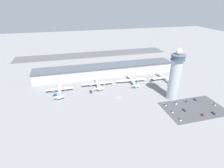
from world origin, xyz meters
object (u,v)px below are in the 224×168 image
airplane_gate_alpha (60,89)px  car_black_suv (195,100)px  service_truck_catering (55,95)px  airplane_gate_charlie (132,80)px  car_white_wagon (172,111)px  airplane_gate_bravo (98,83)px  airplane_gate_delta (164,77)px  car_blue_compact (202,115)px  car_navy_sedan (213,113)px  car_red_hatchback (184,110)px  car_maroon_suv (175,103)px  car_silver_sedan (214,104)px  control_tower (175,76)px  service_truck_fuel (151,81)px  car_green_van (165,105)px  service_truck_baggage (91,92)px  car_yellow_taxi (186,102)px  car_grey_coupe (180,119)px

airplane_gate_alpha → car_black_suv: 160.24m
airplane_gate_alpha → service_truck_catering: size_ratio=7.05×
airplane_gate_charlie → car_white_wagon: size_ratio=9.18×
airplane_gate_bravo → airplane_gate_delta: (94.68, -5.11, -0.19)m
car_blue_compact → car_navy_sedan: (12.80, 0.07, -0.06)m
service_truck_catering → car_red_hatchback: (129.30, -64.29, -0.58)m
airplane_gate_charlie → car_navy_sedan: 103.82m
car_blue_compact → car_red_hatchback: car_blue_compact is taller
car_maroon_suv → car_red_hatchback: car_maroon_suv is taller
airplane_gate_alpha → car_red_hatchback: airplane_gate_alpha is taller
car_blue_compact → car_silver_sedan: bearing=27.2°
control_tower → car_maroon_suv: (-2.44, -11.96, -27.66)m
car_maroon_suv → service_truck_fuel: bearing=89.1°
airplane_gate_delta → airplane_gate_charlie: bearing=175.6°
car_navy_sedan → car_red_hatchback: bearing=154.2°
service_truck_fuel → car_green_van: bearing=-102.8°
airplane_gate_bravo → service_truck_fuel: (75.65, -3.82, -3.54)m
car_white_wagon → car_red_hatchback: (13.85, -0.76, -0.08)m
service_truck_fuel → car_green_van: service_truck_fuel is taller
airplane_gate_charlie → car_navy_sedan: airplane_gate_charlie is taller
service_truck_baggage → car_blue_compact: size_ratio=1.50×
car_red_hatchback → car_black_suv: (24.81, 14.50, 0.06)m
car_navy_sedan → service_truck_baggage: bearing=146.3°
airplane_gate_alpha → airplane_gate_bravo: size_ratio=1.04×
car_white_wagon → car_green_van: car_white_wagon is taller
service_truck_catering → service_truck_fuel: service_truck_catering is taller
airplane_gate_charlie → car_silver_sedan: bearing=-48.6°
car_white_wagon → car_navy_sedan: size_ratio=0.98×
car_silver_sedan → car_navy_sedan: size_ratio=0.91×
control_tower → car_yellow_taxi: size_ratio=12.94×
car_yellow_taxi → car_silver_sedan: size_ratio=1.10×
car_white_wagon → car_navy_sedan: bearing=-18.3°
car_green_van → car_red_hatchback: (13.69, -14.21, -0.01)m
airplane_gate_bravo → car_blue_compact: bearing=-45.7°
airplane_gate_bravo → service_truck_catering: (-53.61, -13.63, -3.41)m
car_grey_coupe → car_silver_sedan: bearing=14.8°
service_truck_catering → service_truck_fuel: 129.63m
car_blue_compact → airplane_gate_charlie: bearing=114.8°
airplane_gate_bravo → car_navy_sedan: (100.87, -90.10, -3.97)m
airplane_gate_alpha → car_yellow_taxi: 149.38m
airplane_gate_charlie → car_blue_compact: bearing=-65.2°
service_truck_catering → car_yellow_taxi: service_truck_catering is taller
control_tower → car_yellow_taxi: (11.14, -12.55, -27.65)m
car_silver_sedan → car_blue_compact: (-25.67, -13.20, 0.03)m
car_silver_sedan → airplane_gate_alpha: bearing=155.8°
airplane_gate_bravo → car_red_hatchback: (75.69, -77.92, -3.99)m
service_truck_fuel → car_white_wagon: size_ratio=1.52×
airplane_gate_charlie → car_black_suv: bearing=-49.2°
car_maroon_suv → car_white_wagon: 18.42m
car_red_hatchback → car_blue_compact: bearing=-44.7°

